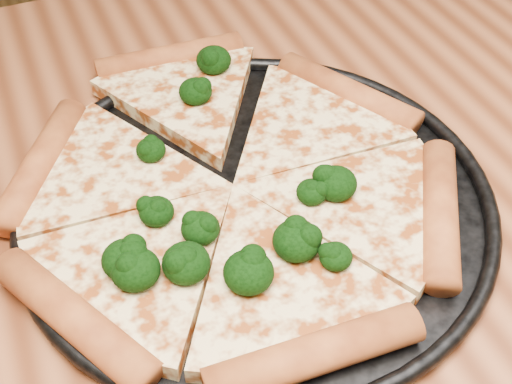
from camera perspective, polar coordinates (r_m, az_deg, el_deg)
name	(u,v)px	position (r m, az deg, el deg)	size (l,w,h in m)	color
dining_table	(271,305)	(0.61, 1.31, -9.53)	(1.20, 0.90, 0.75)	#97512E
pizza_pan	(256,199)	(0.56, 0.00, -0.59)	(0.39, 0.39, 0.02)	black
pizza	(231,183)	(0.56, -2.13, 0.80)	(0.39, 0.40, 0.03)	#FFDF9C
broccoli_florets	(219,204)	(0.52, -3.15, -1.00)	(0.21, 0.29, 0.03)	black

